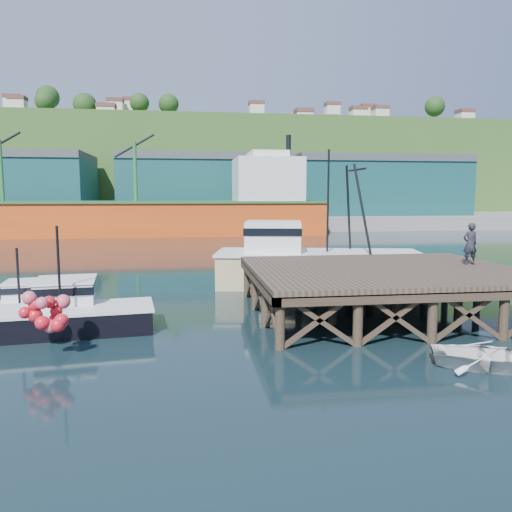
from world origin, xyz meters
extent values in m
plane|color=black|center=(0.00, 0.00, 0.00)|extent=(300.00, 300.00, 0.00)
cube|color=brown|center=(5.50, 0.00, 2.00)|extent=(12.00, 10.00, 0.25)
cube|color=#473828|center=(5.50, -4.85, 1.75)|extent=(12.00, 0.30, 0.35)
cylinder|color=#473828|center=(-0.20, -4.70, 0.80)|extent=(0.36, 0.36, 2.60)
cylinder|color=#473828|center=(-0.20, 4.70, 0.80)|extent=(0.36, 0.36, 2.60)
cylinder|color=#473828|center=(11.20, 4.70, 0.80)|extent=(0.36, 0.36, 2.60)
cube|color=gray|center=(0.00, 70.00, 1.00)|extent=(160.00, 40.00, 2.00)
cube|color=#184F4E|center=(0.00, 65.00, 6.50)|extent=(28.00, 16.00, 9.00)
cube|color=#184F4E|center=(30.00, 65.00, 6.50)|extent=(30.00, 16.00, 9.00)
cube|color=#E74F15|center=(-12.00, 48.00, 2.20)|extent=(55.00, 9.50, 4.40)
cube|color=#26592D|center=(-12.00, 48.00, 4.50)|extent=(55.50, 10.00, 0.30)
cube|color=silver|center=(8.00, 48.00, 7.50)|extent=(9.00, 9.00, 6.00)
cube|color=silver|center=(8.00, 48.00, 10.80)|extent=(5.00, 7.00, 1.20)
cylinder|color=black|center=(11.00, 48.00, 12.50)|extent=(0.70, 0.70, 2.50)
cube|color=#2D511E|center=(0.00, 100.00, 11.00)|extent=(220.00, 50.00, 22.00)
cube|color=black|center=(-10.33, 0.41, 0.40)|extent=(5.29, 2.36, 0.80)
cube|color=silver|center=(-10.33, 0.41, 0.81)|extent=(5.40, 2.41, 0.11)
cube|color=silver|center=(-10.42, 1.33, 1.19)|extent=(1.83, 1.83, 0.80)
cube|color=black|center=(-10.42, 1.33, 1.37)|extent=(1.93, 1.93, 0.27)
cylinder|color=black|center=(-10.28, -0.10, 2.03)|extent=(0.10, 0.10, 2.48)
cube|color=black|center=(-8.25, -1.43, 0.47)|extent=(7.03, 3.27, 0.94)
cube|color=silver|center=(-8.25, -1.43, 0.96)|extent=(7.17, 3.33, 0.13)
cube|color=silver|center=(-8.39, -0.22, 1.41)|extent=(2.50, 2.50, 0.94)
cube|color=black|center=(-8.39, -0.22, 1.62)|extent=(2.64, 2.64, 0.31)
cylinder|color=black|center=(-8.18, -2.11, 2.61)|extent=(0.10, 0.10, 3.34)
sphere|color=#E45467|center=(-8.48, -4.35, 1.15)|extent=(0.44, 0.44, 0.44)
sphere|color=#E45467|center=(-7.54, -4.14, 1.36)|extent=(0.44, 0.44, 0.44)
sphere|color=red|center=(-7.95, -4.67, 1.57)|extent=(0.44, 0.44, 0.44)
cube|color=#CBBE83|center=(4.39, 7.16, 0.97)|extent=(12.42, 6.38, 1.94)
cube|color=silver|center=(4.39, 7.16, 1.99)|extent=(12.67, 6.63, 0.16)
cube|color=silver|center=(1.69, 7.16, 2.91)|extent=(3.77, 3.60, 1.94)
cube|color=black|center=(1.69, 7.16, 3.34)|extent=(3.89, 3.73, 0.43)
cylinder|color=black|center=(4.92, 7.16, 4.84)|extent=(0.12, 0.12, 6.46)
imported|color=white|center=(6.07, -7.51, 0.38)|extent=(4.37, 3.80, 0.76)
imported|color=black|center=(9.95, 0.40, 3.12)|extent=(0.74, 0.49, 1.99)
camera|label=1|loc=(-3.43, -21.50, 5.41)|focal=35.00mm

